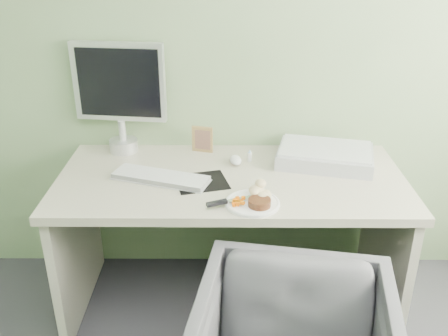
{
  "coord_description": "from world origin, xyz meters",
  "views": [
    {
      "loc": [
        -0.02,
        -0.44,
        1.75
      ],
      "look_at": [
        -0.03,
        1.5,
        0.83
      ],
      "focal_mm": 40.0,
      "sensor_mm": 36.0,
      "label": 1
    }
  ],
  "objects_px": {
    "plate": "(252,203)",
    "monitor": "(120,91)",
    "scanner": "(325,157)",
    "desk": "(231,211)"
  },
  "relations": [
    {
      "from": "plate",
      "to": "monitor",
      "type": "height_order",
      "value": "monitor"
    },
    {
      "from": "plate",
      "to": "scanner",
      "type": "height_order",
      "value": "scanner"
    },
    {
      "from": "desk",
      "to": "scanner",
      "type": "relative_size",
      "value": 3.57
    },
    {
      "from": "monitor",
      "to": "plate",
      "type": "bearing_deg",
      "value": -35.31
    },
    {
      "from": "plate",
      "to": "monitor",
      "type": "xyz_separation_m",
      "value": [
        -0.64,
        0.58,
        0.3
      ]
    },
    {
      "from": "desk",
      "to": "plate",
      "type": "distance_m",
      "value": 0.33
    },
    {
      "from": "desk",
      "to": "monitor",
      "type": "distance_m",
      "value": 0.8
    },
    {
      "from": "desk",
      "to": "monitor",
      "type": "bearing_deg",
      "value": 150.22
    },
    {
      "from": "plate",
      "to": "monitor",
      "type": "relative_size",
      "value": 0.41
    },
    {
      "from": "desk",
      "to": "scanner",
      "type": "distance_m",
      "value": 0.53
    }
  ]
}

